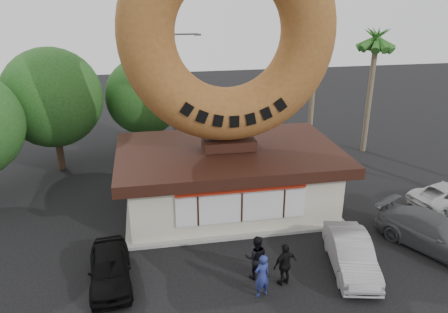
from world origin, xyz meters
The scene contains 14 objects.
ground centered at (0.00, 0.00, 0.00)m, with size 90.00×90.00×0.00m, color black.
donut_shop centered at (0.00, 5.98, 1.77)m, with size 11.20×7.20×3.80m.
giant_donut centered at (0.00, 6.00, 8.90)m, with size 10.20×10.20×2.60m, color #935C2A.
tree_west centered at (-9.50, 13.00, 4.64)m, with size 6.00×6.00×7.65m.
tree_mid centered at (-4.00, 15.00, 4.02)m, with size 5.20×5.20×6.63m.
palm_near centered at (7.50, 14.00, 8.41)m, with size 2.60×2.60×9.75m.
palm_far centered at (11.00, 12.50, 7.48)m, with size 2.60×2.60×8.75m.
street_lamp centered at (-1.86, 16.00, 4.48)m, with size 2.11×0.20×8.00m.
person_left centered at (-0.15, -1.22, 0.89)m, with size 0.65×0.43×1.78m, color navy.
person_center centered at (-0.09, -0.11, 0.94)m, with size 0.91×0.71×1.87m, color black.
person_right centered at (0.91, -0.72, 0.91)m, with size 1.07×0.44×1.82m, color black.
car_black centered at (-5.79, 0.63, 0.67)m, with size 1.59×3.95×1.34m, color black.
car_silver centered at (3.89, -0.25, 0.72)m, with size 1.52×4.35×1.43m, color gray.
car_grey centered at (8.21, 0.43, 0.76)m, with size 2.14×5.26×1.53m, color #4E4F52.
Camera 1 is at (-4.00, -14.21, 10.98)m, focal length 35.00 mm.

